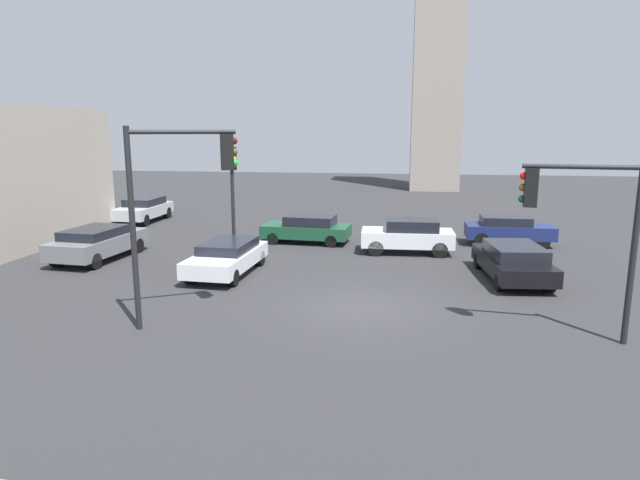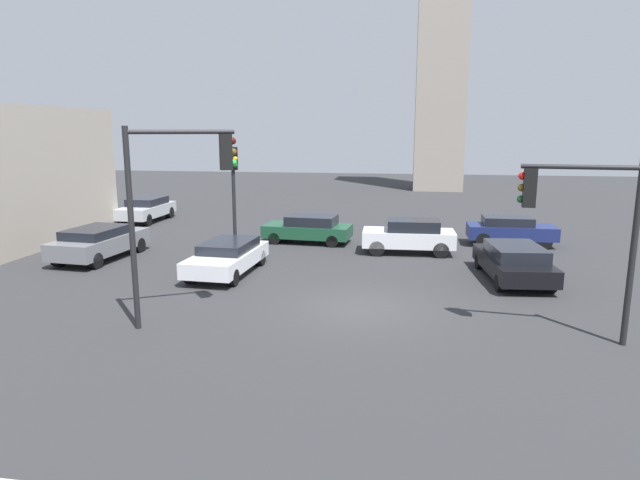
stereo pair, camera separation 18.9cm
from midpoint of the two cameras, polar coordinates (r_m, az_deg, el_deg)
The scene contains 12 objects.
ground_plane at distance 17.39m, azimuth 4.34°, elevation -7.00°, with size 107.60×107.60×0.00m, color #2D2D30.
traffic_light_0 at distance 24.69m, azimuth -8.73°, elevation 6.24°, with size 0.48×0.45×4.73m.
traffic_light_1 at distance 15.44m, azimuth 25.61°, elevation 2.55°, with size 2.91×0.53×4.80m.
traffic_light_2 at distance 15.61m, azimuth -14.19°, elevation 5.55°, with size 2.66×1.56×5.57m.
car_0 at distance 21.49m, azimuth 19.68°, elevation -2.09°, with size 2.42×4.82×1.35m.
car_1 at distance 24.98m, azimuth 9.49°, elevation 0.46°, with size 4.11×1.91×1.54m.
car_2 at distance 27.92m, azimuth 19.31°, elevation 1.01°, with size 4.07×1.72×1.39m.
car_3 at distance 25.31m, azimuth -21.73°, elevation -0.16°, with size 2.42×4.76×1.40m.
car_4 at distance 27.00m, azimuth -0.98°, elevation 1.22°, with size 4.37×2.21×1.35m.
car_5 at distance 34.90m, azimuth -17.41°, elevation 3.12°, with size 1.94×4.46×1.43m.
car_6 at distance 21.45m, azimuth -9.31°, elevation -1.67°, with size 2.16×4.65×1.26m.
skyline_tower at distance 52.91m, azimuth 12.67°, elevation 18.61°, with size 4.39×4.39×24.75m, color gray.
Camera 2 is at (1.39, -16.44, 5.47)m, focal length 30.86 mm.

